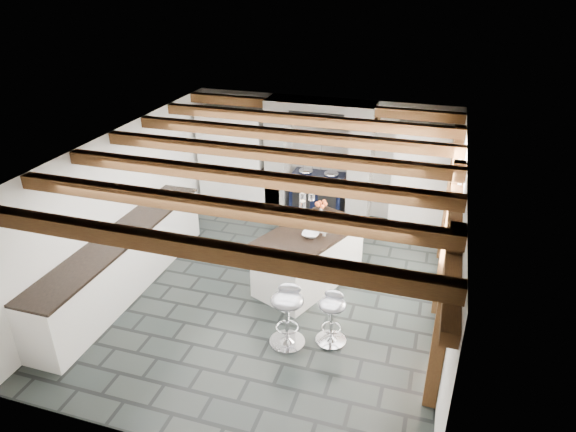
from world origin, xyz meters
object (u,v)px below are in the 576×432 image
(range_cooker, at_px, (318,195))
(bar_stool_far, at_px, (287,309))
(kitchen_island, at_px, (309,257))
(bar_stool_near, at_px, (332,312))

(range_cooker, bearing_deg, bar_stool_far, -81.63)
(bar_stool_far, bearing_deg, range_cooker, 87.24)
(kitchen_island, bearing_deg, range_cooker, 123.41)
(range_cooker, xyz_separation_m, bar_stool_near, (1.10, -3.56, 0.00))
(bar_stool_far, bearing_deg, bar_stool_near, 9.56)
(range_cooker, height_order, bar_stool_near, range_cooker)
(kitchen_island, bearing_deg, bar_stool_far, -63.32)
(kitchen_island, height_order, bar_stool_far, kitchen_island)
(bar_stool_near, bearing_deg, kitchen_island, 118.61)
(bar_stool_near, xyz_separation_m, bar_stool_far, (-0.55, -0.21, 0.08))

